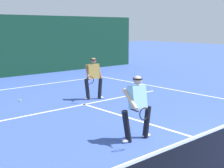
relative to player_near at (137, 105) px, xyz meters
name	(u,v)px	position (x,y,z in m)	size (l,w,h in m)	color
court_line_baseline_far	(25,87)	(1.23, 8.45, -0.89)	(9.24, 0.10, 0.01)	white
court_line_service	(84,104)	(1.23, 3.84, -0.89)	(7.53, 0.10, 0.01)	white
court_line_centre	(148,123)	(1.23, 0.75, -0.89)	(0.10, 6.40, 0.01)	white
player_near	(137,105)	(0.00, 0.00, 0.00)	(0.95, 0.88, 1.62)	black
player_far	(93,77)	(2.02, 4.29, 0.00)	(1.01, 0.82, 1.62)	black
tennis_ball	(20,100)	(-0.29, 5.86, -0.86)	(0.07, 0.07, 0.07)	#D1E033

